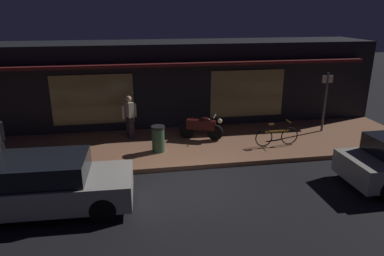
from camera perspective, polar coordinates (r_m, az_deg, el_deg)
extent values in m
plane|color=black|center=(10.71, 0.38, -8.94)|extent=(60.00, 60.00, 0.00)
cube|color=brown|center=(13.39, -1.93, -2.84)|extent=(18.00, 4.00, 0.15)
cube|color=black|center=(16.16, -3.72, 7.20)|extent=(18.00, 2.80, 3.60)
cube|color=olive|center=(14.82, -15.48, 4.36)|extent=(3.20, 0.04, 2.00)
cube|color=olive|center=(15.54, 8.77, 5.45)|extent=(3.20, 0.04, 2.00)
cube|color=#591919|center=(14.37, -3.05, 10.07)|extent=(16.20, 0.50, 0.12)
cylinder|color=black|center=(13.88, -0.79, -0.41)|extent=(0.60, 0.34, 0.60)
cylinder|color=black|center=(13.68, 3.70, -0.73)|extent=(0.60, 0.34, 0.60)
cube|color=black|center=(13.68, 1.45, 0.54)|extent=(1.12, 0.68, 0.36)
ellipsoid|color=black|center=(13.59, 2.08, 1.30)|extent=(0.50, 0.39, 0.20)
sphere|color=#F9EDB7|center=(13.51, 4.45, 1.14)|extent=(0.18, 0.18, 0.18)
cylinder|color=gray|center=(13.49, 3.63, 1.89)|extent=(0.24, 0.52, 0.03)
torus|color=black|center=(13.27, 11.37, -1.54)|extent=(0.66, 0.06, 0.66)
torus|color=black|center=(13.68, 15.24, -1.23)|extent=(0.66, 0.06, 0.66)
cube|color=#B78C2D|center=(13.39, 13.40, -0.50)|extent=(0.90, 0.06, 0.06)
cube|color=brown|center=(13.21, 12.50, 0.54)|extent=(0.20, 0.09, 0.06)
cylinder|color=#B78C2D|center=(13.47, 15.13, 1.03)|extent=(0.04, 0.42, 0.02)
cube|color=#28232D|center=(12.93, -28.15, -3.53)|extent=(0.34, 0.31, 0.85)
cube|color=#28232D|center=(14.07, -9.81, 0.12)|extent=(0.31, 0.34, 0.85)
cube|color=#B2AD9E|center=(13.87, -9.97, 2.92)|extent=(0.37, 0.44, 0.58)
sphere|color=tan|center=(13.76, -10.06, 4.61)|extent=(0.22, 0.22, 0.22)
cylinder|color=#B2AD9E|center=(14.01, -9.02, 2.83)|extent=(0.12, 0.12, 0.52)
cylinder|color=#B2AD9E|center=(13.77, -10.90, 2.46)|extent=(0.12, 0.12, 0.52)
cylinder|color=#47474C|center=(15.42, 20.38, 3.83)|extent=(0.09, 0.09, 2.40)
cube|color=beige|center=(15.23, 20.77, 7.28)|extent=(0.44, 0.03, 0.30)
cylinder|color=#2D4C33|center=(12.58, -5.39, -1.90)|extent=(0.44, 0.44, 0.85)
cylinder|color=black|center=(12.43, -5.45, 0.11)|extent=(0.48, 0.48, 0.08)
cylinder|color=black|center=(10.48, -13.20, -8.15)|extent=(0.65, 0.24, 0.64)
cylinder|color=black|center=(9.11, -13.99, -12.50)|extent=(0.65, 0.24, 0.64)
cylinder|color=black|center=(11.09, -27.37, -8.33)|extent=(0.65, 0.24, 0.64)
cube|color=#9E998E|center=(9.92, -21.53, -9.10)|extent=(4.16, 1.90, 0.68)
cube|color=black|center=(9.73, -22.77, -6.22)|extent=(2.25, 1.67, 0.64)
cylinder|color=black|center=(12.22, 24.36, -5.46)|extent=(0.64, 0.22, 0.64)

